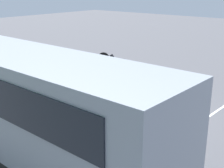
# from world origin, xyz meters

# --- Properties ---
(ground_plane) EXTENTS (80.00, 80.00, 0.00)m
(ground_plane) POSITION_xyz_m (0.00, 0.00, 0.00)
(ground_plane) COLOR #4C4C51
(tour_bus) EXTENTS (10.00, 2.70, 3.25)m
(tour_bus) POSITION_xyz_m (0.73, 4.67, 1.64)
(tour_bus) COLOR #8C939E
(tour_bus) RESTS_ON ground_plane
(spectator_far_left) EXTENTS (0.58, 0.38, 1.82)m
(spectator_far_left) POSITION_xyz_m (-1.44, 1.98, 1.09)
(spectator_far_left) COLOR black
(spectator_far_left) RESTS_ON ground_plane
(spectator_left) EXTENTS (0.57, 0.39, 1.71)m
(spectator_left) POSITION_xyz_m (-0.32, 2.06, 1.02)
(spectator_left) COLOR black
(spectator_left) RESTS_ON ground_plane
(spectator_centre) EXTENTS (0.57, 0.39, 1.75)m
(spectator_centre) POSITION_xyz_m (0.84, 2.03, 1.04)
(spectator_centre) COLOR black
(spectator_centre) RESTS_ON ground_plane
(spectator_right) EXTENTS (0.57, 0.32, 1.70)m
(spectator_right) POSITION_xyz_m (1.98, 2.22, 1.01)
(spectator_right) COLOR #473823
(spectator_right) RESTS_ON ground_plane
(parked_motorcycle_silver) EXTENTS (2.05, 0.58, 0.99)m
(parked_motorcycle_silver) POSITION_xyz_m (-2.81, 2.75, 0.48)
(parked_motorcycle_silver) COLOR black
(parked_motorcycle_silver) RESTS_ON ground_plane
(stunt_motorcycle) EXTENTS (1.75, 1.07, 1.91)m
(stunt_motorcycle) POSITION_xyz_m (3.05, -2.25, 1.06)
(stunt_motorcycle) COLOR black
(stunt_motorcycle) RESTS_ON ground_plane
(traffic_cone) EXTENTS (0.34, 0.34, 0.63)m
(traffic_cone) POSITION_xyz_m (1.51, -2.85, 0.30)
(traffic_cone) COLOR orange
(traffic_cone) RESTS_ON ground_plane
(bay_line_b) EXTENTS (0.21, 4.44, 0.01)m
(bay_line_b) POSITION_xyz_m (-2.22, -1.45, 0.00)
(bay_line_b) COLOR white
(bay_line_b) RESTS_ON ground_plane
(bay_line_c) EXTENTS (0.21, 4.53, 0.01)m
(bay_line_c) POSITION_xyz_m (0.42, -1.45, 0.00)
(bay_line_c) COLOR white
(bay_line_c) RESTS_ON ground_plane
(bay_line_d) EXTENTS (0.20, 4.14, 0.01)m
(bay_line_d) POSITION_xyz_m (3.07, -1.45, 0.00)
(bay_line_d) COLOR white
(bay_line_d) RESTS_ON ground_plane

